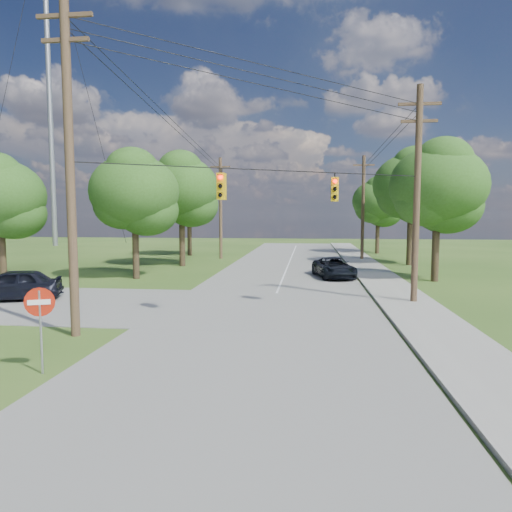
# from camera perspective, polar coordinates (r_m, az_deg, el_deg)

# --- Properties ---
(ground) EXTENTS (140.00, 140.00, 0.00)m
(ground) POSITION_cam_1_polar(r_m,az_deg,el_deg) (15.95, -7.30, -10.71)
(ground) COLOR #2D4D19
(ground) RESTS_ON ground
(main_road) EXTENTS (10.00, 100.00, 0.03)m
(main_road) POSITION_cam_1_polar(r_m,az_deg,el_deg) (20.42, 1.61, -7.10)
(main_road) COLOR gray
(main_road) RESTS_ON ground
(sidewalk_east) EXTENTS (2.60, 100.00, 0.12)m
(sidewalk_east) POSITION_cam_1_polar(r_m,az_deg,el_deg) (20.94, 20.34, -6.99)
(sidewalk_east) COLOR gray
(sidewalk_east) RESTS_ON ground
(pole_sw) EXTENTS (2.00, 0.32, 12.00)m
(pole_sw) POSITION_cam_1_polar(r_m,az_deg,el_deg) (17.51, -22.27, 10.94)
(pole_sw) COLOR brown
(pole_sw) RESTS_ON ground
(pole_ne) EXTENTS (2.00, 0.32, 10.50)m
(pole_ne) POSITION_cam_1_polar(r_m,az_deg,el_deg) (23.49, 19.48, 7.59)
(pole_ne) COLOR brown
(pole_ne) RESTS_ON ground
(pole_north_e) EXTENTS (2.00, 0.32, 10.00)m
(pole_north_e) POSITION_cam_1_polar(r_m,az_deg,el_deg) (45.19, 13.23, 6.00)
(pole_north_e) COLOR brown
(pole_north_e) RESTS_ON ground
(pole_north_w) EXTENTS (2.00, 0.32, 10.00)m
(pole_north_w) POSITION_cam_1_polar(r_m,az_deg,el_deg) (45.73, -4.45, 6.10)
(pole_north_w) COLOR brown
(pole_north_w) RESTS_ON ground
(power_lines) EXTENTS (13.93, 29.62, 4.93)m
(power_lines) POSITION_cam_1_polar(r_m,az_deg,el_deg) (26.96, 1.81, 15.41)
(power_lines) COLOR black
(power_lines) RESTS_ON ground
(traffic_signals) EXTENTS (4.91, 3.27, 1.05)m
(traffic_signals) POSITION_cam_1_polar(r_m,az_deg,el_deg) (19.38, 3.15, 8.54)
(traffic_signals) COLOR yellow
(traffic_signals) RESTS_ON ground
(radio_mast) EXTENTS (0.70, 0.70, 45.00)m
(radio_mast) POSITION_cam_1_polar(r_m,az_deg,el_deg) (72.89, -24.46, 19.11)
(radio_mast) COLOR #919496
(radio_mast) RESTS_ON ground
(tree_w_near) EXTENTS (6.00, 6.00, 8.40)m
(tree_w_near) POSITION_cam_1_polar(r_m,az_deg,el_deg) (32.14, -14.96, 7.78)
(tree_w_near) COLOR #483824
(tree_w_near) RESTS_ON ground
(tree_w_mid) EXTENTS (6.40, 6.40, 9.22)m
(tree_w_mid) POSITION_cam_1_polar(r_m,az_deg,el_deg) (39.44, -9.31, 8.32)
(tree_w_mid) COLOR #483824
(tree_w_mid) RESTS_ON ground
(tree_w_far) EXTENTS (6.00, 6.00, 8.73)m
(tree_w_far) POSITION_cam_1_polar(r_m,az_deg,el_deg) (49.58, -8.37, 7.28)
(tree_w_far) COLOR #483824
(tree_w_far) RESTS_ON ground
(tree_e_near) EXTENTS (6.20, 6.20, 8.81)m
(tree_e_near) POSITION_cam_1_polar(r_m,az_deg,el_deg) (32.04, 21.77, 8.19)
(tree_e_near) COLOR #483824
(tree_e_near) RESTS_ON ground
(tree_e_mid) EXTENTS (6.60, 6.60, 9.64)m
(tree_e_mid) POSITION_cam_1_polar(r_m,az_deg,el_deg) (41.90, 18.86, 8.37)
(tree_e_mid) COLOR #483824
(tree_e_mid) RESTS_ON ground
(tree_e_far) EXTENTS (5.80, 5.80, 8.32)m
(tree_e_far) POSITION_cam_1_polar(r_m,az_deg,el_deg) (53.48, 15.04, 6.65)
(tree_e_far) COLOR #483824
(tree_e_far) RESTS_ON ground
(tree_cross_n) EXTENTS (5.60, 5.60, 7.91)m
(tree_cross_n) POSITION_cam_1_polar(r_m,az_deg,el_deg) (33.77, -29.38, 6.60)
(tree_cross_n) COLOR #483824
(tree_cross_n) RESTS_ON ground
(car_cross_dark) EXTENTS (5.05, 3.29, 1.60)m
(car_cross_dark) POSITION_cam_1_polar(r_m,az_deg,el_deg) (26.20, -28.19, -3.18)
(car_cross_dark) COLOR black
(car_cross_dark) RESTS_ON cross_road
(car_main_north) EXTENTS (3.20, 5.25, 1.36)m
(car_main_north) POSITION_cam_1_polar(r_m,az_deg,el_deg) (32.05, 9.72, -1.45)
(car_main_north) COLOR black
(car_main_north) RESTS_ON main_road
(do_not_enter_sign) EXTENTS (0.76, 0.32, 2.40)m
(do_not_enter_sign) POSITION_cam_1_polar(r_m,az_deg,el_deg) (13.75, -25.40, -6.25)
(do_not_enter_sign) COLOR #919496
(do_not_enter_sign) RESTS_ON ground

